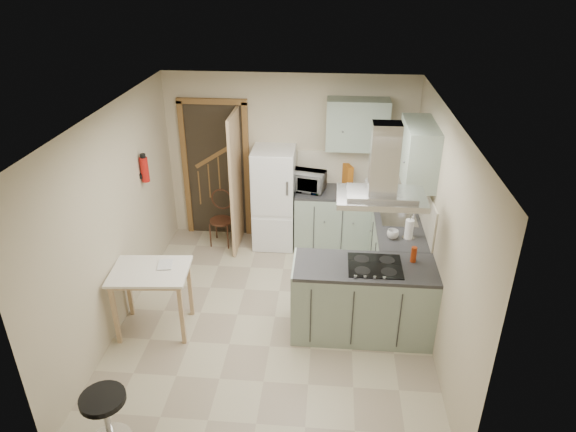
# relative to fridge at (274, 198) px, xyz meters

# --- Properties ---
(floor) EXTENTS (4.20, 4.20, 0.00)m
(floor) POSITION_rel_fridge_xyz_m (0.20, -1.80, -0.75)
(floor) COLOR #B9AE8F
(floor) RESTS_ON ground
(ceiling) EXTENTS (4.20, 4.20, 0.00)m
(ceiling) POSITION_rel_fridge_xyz_m (0.20, -1.80, 1.75)
(ceiling) COLOR silver
(ceiling) RESTS_ON back_wall
(back_wall) EXTENTS (3.60, 0.00, 3.60)m
(back_wall) POSITION_rel_fridge_xyz_m (0.20, 0.30, 0.50)
(back_wall) COLOR #BEB093
(back_wall) RESTS_ON floor
(left_wall) EXTENTS (0.00, 4.20, 4.20)m
(left_wall) POSITION_rel_fridge_xyz_m (-1.60, -1.80, 0.50)
(left_wall) COLOR #BEB093
(left_wall) RESTS_ON floor
(right_wall) EXTENTS (0.00, 4.20, 4.20)m
(right_wall) POSITION_rel_fridge_xyz_m (2.00, -1.80, 0.50)
(right_wall) COLOR #BEB093
(right_wall) RESTS_ON floor
(doorway) EXTENTS (1.10, 0.12, 2.10)m
(doorway) POSITION_rel_fridge_xyz_m (-0.90, 0.27, 0.30)
(doorway) COLOR brown
(doorway) RESTS_ON floor
(fridge) EXTENTS (0.60, 0.60, 1.50)m
(fridge) POSITION_rel_fridge_xyz_m (0.00, 0.00, 0.00)
(fridge) COLOR white
(fridge) RESTS_ON floor
(counter_back) EXTENTS (1.08, 0.60, 0.90)m
(counter_back) POSITION_rel_fridge_xyz_m (0.86, 0.00, -0.30)
(counter_back) COLOR #9EB2A0
(counter_back) RESTS_ON floor
(counter_right) EXTENTS (0.60, 1.95, 0.90)m
(counter_right) POSITION_rel_fridge_xyz_m (1.70, -0.68, -0.30)
(counter_right) COLOR #9EB2A0
(counter_right) RESTS_ON floor
(splashback) EXTENTS (1.68, 0.02, 0.50)m
(splashback) POSITION_rel_fridge_xyz_m (1.16, 0.29, 0.40)
(splashback) COLOR beige
(splashback) RESTS_ON counter_back
(wall_cabinet_back) EXTENTS (0.85, 0.35, 0.70)m
(wall_cabinet_back) POSITION_rel_fridge_xyz_m (1.15, 0.12, 1.10)
(wall_cabinet_back) COLOR #9EB2A0
(wall_cabinet_back) RESTS_ON back_wall
(wall_cabinet_right) EXTENTS (0.35, 0.90, 0.70)m
(wall_cabinet_right) POSITION_rel_fridge_xyz_m (1.82, -0.95, 1.10)
(wall_cabinet_right) COLOR #9EB2A0
(wall_cabinet_right) RESTS_ON right_wall
(peninsula) EXTENTS (1.55, 0.65, 0.90)m
(peninsula) POSITION_rel_fridge_xyz_m (1.22, -1.98, -0.30)
(peninsula) COLOR #9EB2A0
(peninsula) RESTS_ON floor
(hob) EXTENTS (0.58, 0.50, 0.01)m
(hob) POSITION_rel_fridge_xyz_m (1.32, -1.98, 0.16)
(hob) COLOR black
(hob) RESTS_ON peninsula
(extractor_hood) EXTENTS (0.90, 0.55, 0.10)m
(extractor_hood) POSITION_rel_fridge_xyz_m (1.32, -1.98, 0.97)
(extractor_hood) COLOR silver
(extractor_hood) RESTS_ON ceiling
(sink) EXTENTS (0.45, 0.40, 0.01)m
(sink) POSITION_rel_fridge_xyz_m (1.70, -0.85, 0.16)
(sink) COLOR silver
(sink) RESTS_ON counter_right
(fire_extinguisher) EXTENTS (0.10, 0.10, 0.32)m
(fire_extinguisher) POSITION_rel_fridge_xyz_m (-1.54, -0.90, 0.75)
(fire_extinguisher) COLOR #B2140F
(fire_extinguisher) RESTS_ON left_wall
(drop_leaf_table) EXTENTS (0.90, 0.71, 0.80)m
(drop_leaf_table) POSITION_rel_fridge_xyz_m (-1.15, -2.12, -0.35)
(drop_leaf_table) COLOR tan
(drop_leaf_table) RESTS_ON floor
(bentwood_chair) EXTENTS (0.38, 0.38, 0.77)m
(bentwood_chair) POSITION_rel_fridge_xyz_m (-0.79, -0.08, -0.37)
(bentwood_chair) COLOR #4F241A
(bentwood_chair) RESTS_ON floor
(stool) EXTENTS (0.48, 0.48, 0.53)m
(stool) POSITION_rel_fridge_xyz_m (-1.08, -3.69, -0.48)
(stool) COLOR black
(stool) RESTS_ON floor
(microwave) EXTENTS (0.57, 0.45, 0.28)m
(microwave) POSITION_rel_fridge_xyz_m (0.48, -0.00, 0.29)
(microwave) COLOR black
(microwave) RESTS_ON counter_back
(kettle) EXTENTS (0.16, 0.16, 0.20)m
(kettle) POSITION_rel_fridge_xyz_m (1.37, 0.02, 0.25)
(kettle) COLOR white
(kettle) RESTS_ON counter_back
(cereal_box) EXTENTS (0.16, 0.23, 0.32)m
(cereal_box) POSITION_rel_fridge_xyz_m (1.06, 0.19, 0.31)
(cereal_box) COLOR #C26416
(cereal_box) RESTS_ON counter_back
(soap_bottle) EXTENTS (0.10, 0.10, 0.18)m
(soap_bottle) POSITION_rel_fridge_xyz_m (1.79, -0.52, 0.24)
(soap_bottle) COLOR #ACA9B6
(soap_bottle) RESTS_ON counter_right
(paper_towel) EXTENTS (0.13, 0.13, 0.25)m
(paper_towel) POSITION_rel_fridge_xyz_m (1.76, -1.32, 0.28)
(paper_towel) COLOR white
(paper_towel) RESTS_ON counter_right
(cup) EXTENTS (0.16, 0.16, 0.11)m
(cup) POSITION_rel_fridge_xyz_m (1.57, -1.34, 0.20)
(cup) COLOR white
(cup) RESTS_ON counter_right
(red_bottle) EXTENTS (0.06, 0.06, 0.18)m
(red_bottle) POSITION_rel_fridge_xyz_m (1.75, -1.85, 0.24)
(red_bottle) COLOR #A3320E
(red_bottle) RESTS_ON peninsula
(book) EXTENTS (0.20, 0.24, 0.10)m
(book) POSITION_rel_fridge_xyz_m (-1.09, -2.02, 0.10)
(book) COLOR #973332
(book) RESTS_ON drop_leaf_table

